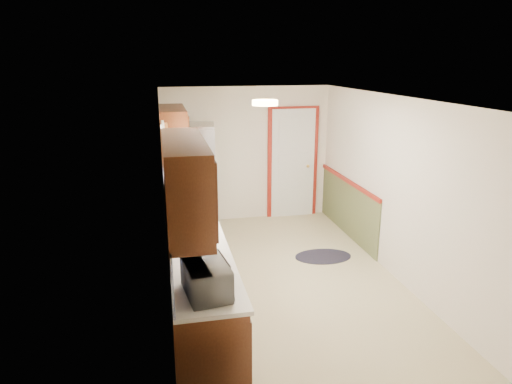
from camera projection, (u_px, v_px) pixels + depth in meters
name	position (u px, v px, depth m)	size (l,w,h in m)	color
room_shell	(284.00, 193.00, 5.84)	(3.20, 5.20, 2.52)	#C0B487
kitchen_run	(190.00, 237.00, 5.43)	(0.63, 4.00, 2.20)	#3E1C0E
back_wall_trim	(304.00, 172.00, 8.20)	(1.12, 2.30, 2.08)	maroon
ceiling_fixture	(265.00, 103.00, 5.27)	(0.30, 0.30, 0.06)	#FFD88C
microwave	(207.00, 275.00, 3.79)	(0.51, 0.28, 0.35)	white
refrigerator	(192.00, 179.00, 7.64)	(0.84, 0.81, 1.83)	#B7B7BC
rug	(323.00, 256.00, 6.82)	(0.85, 0.55, 0.01)	black
cooktop	(187.00, 200.00, 6.37)	(0.48, 0.57, 0.02)	black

